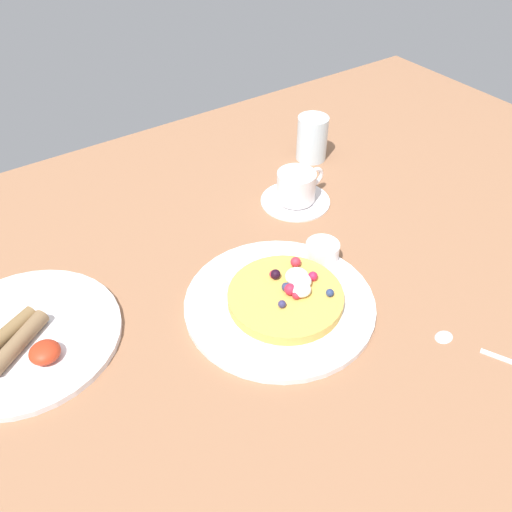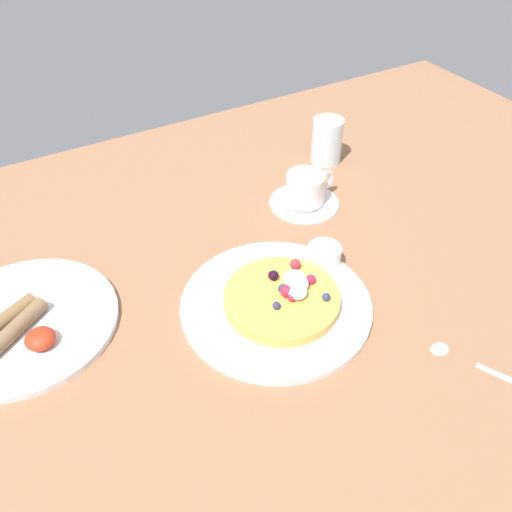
% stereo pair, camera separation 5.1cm
% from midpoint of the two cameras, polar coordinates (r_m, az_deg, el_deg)
% --- Properties ---
extents(ground_plane, '(1.90, 1.16, 0.03)m').
position_cam_midpoint_polar(ground_plane, '(0.82, -4.90, -6.35)').
color(ground_plane, '#8F6244').
extents(pancake_plate, '(0.28, 0.28, 0.01)m').
position_cam_midpoint_polar(pancake_plate, '(0.80, 0.69, -5.13)').
color(pancake_plate, white).
rests_on(pancake_plate, ground_plane).
extents(pancake_with_berries, '(0.17, 0.17, 0.04)m').
position_cam_midpoint_polar(pancake_with_berries, '(0.80, 1.50, -4.19)').
color(pancake_with_berries, gold).
rests_on(pancake_with_berries, pancake_plate).
extents(syrup_ramekin, '(0.05, 0.05, 0.03)m').
position_cam_midpoint_polar(syrup_ramekin, '(0.87, 5.43, 0.47)').
color(syrup_ramekin, white).
rests_on(syrup_ramekin, pancake_plate).
extents(breakfast_plate, '(0.27, 0.27, 0.01)m').
position_cam_midpoint_polar(breakfast_plate, '(0.84, -24.97, -7.83)').
color(breakfast_plate, white).
rests_on(breakfast_plate, ground_plane).
extents(fried_breakfast, '(0.12, 0.14, 0.02)m').
position_cam_midpoint_polar(fried_breakfast, '(0.82, -26.11, -8.12)').
color(fried_breakfast, brown).
rests_on(fried_breakfast, breakfast_plate).
extents(coffee_saucer, '(0.13, 0.13, 0.01)m').
position_cam_midpoint_polar(coffee_saucer, '(1.01, 2.75, 5.91)').
color(coffee_saucer, white).
rests_on(coffee_saucer, ground_plane).
extents(coffee_cup, '(0.10, 0.07, 0.06)m').
position_cam_midpoint_polar(coffee_cup, '(1.00, 2.89, 7.46)').
color(coffee_cup, white).
rests_on(coffee_cup, coffee_saucer).
extents(teaspoon, '(0.09, 0.15, 0.01)m').
position_cam_midpoint_polar(teaspoon, '(0.80, 20.30, -9.07)').
color(teaspoon, silver).
rests_on(teaspoon, ground_plane).
extents(water_glass, '(0.06, 0.06, 0.09)m').
position_cam_midpoint_polar(water_glass, '(1.13, 4.66, 12.32)').
color(water_glass, silver).
rests_on(water_glass, ground_plane).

